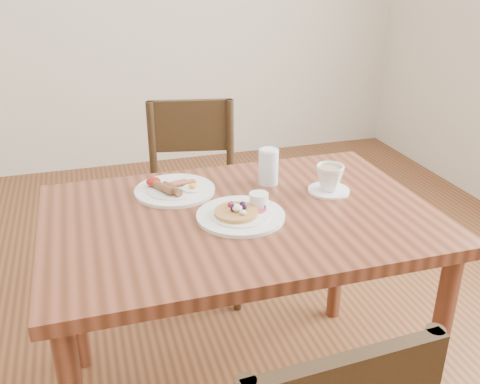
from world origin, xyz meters
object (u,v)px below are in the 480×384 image
(pancake_plate, at_px, (242,213))
(breakfast_plate, at_px, (174,189))
(chair_far, at_px, (193,191))
(teacup_saucer, at_px, (329,180))
(water_glass, at_px, (268,167))
(dining_table, at_px, (240,240))

(pancake_plate, bearing_deg, breakfast_plate, 124.46)
(chair_far, bearing_deg, teacup_saucer, 126.02)
(water_glass, bearing_deg, breakfast_plate, 176.50)
(breakfast_plate, height_order, teacup_saucer, teacup_saucer)
(pancake_plate, relative_size, breakfast_plate, 1.00)
(chair_far, xyz_separation_m, breakfast_plate, (-0.18, -0.56, 0.27))
(water_glass, bearing_deg, pancake_plate, -126.48)
(pancake_plate, distance_m, teacup_saucer, 0.35)
(breakfast_plate, height_order, water_glass, water_glass)
(teacup_saucer, bearing_deg, water_glass, 143.72)
(pancake_plate, bearing_deg, dining_table, 84.56)
(chair_far, bearing_deg, dining_table, 100.62)
(dining_table, height_order, breakfast_plate, breakfast_plate)
(dining_table, distance_m, breakfast_plate, 0.29)
(water_glass, bearing_deg, teacup_saucer, -36.28)
(teacup_saucer, height_order, water_glass, water_glass)
(dining_table, distance_m, pancake_plate, 0.12)
(pancake_plate, xyz_separation_m, water_glass, (0.16, 0.22, 0.05))
(pancake_plate, distance_m, water_glass, 0.28)
(pancake_plate, bearing_deg, chair_far, 88.96)
(breakfast_plate, bearing_deg, chair_far, 72.08)
(pancake_plate, bearing_deg, water_glass, 53.52)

